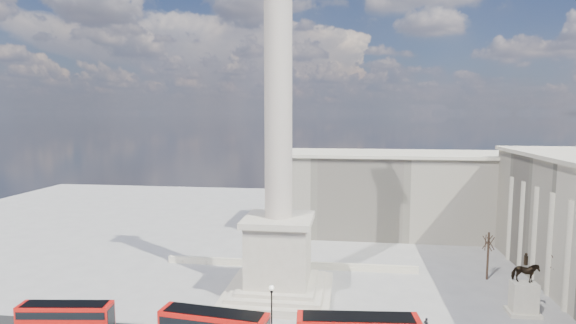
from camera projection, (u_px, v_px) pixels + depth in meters
The scene contains 9 objects.
ground at pixel (273, 311), 55.60m from camera, with size 180.00×180.00×0.00m, color gray.
nelsons_column at pixel (278, 201), 59.14m from camera, with size 14.00×14.00×49.85m.
balustrade_wall at pixel (289, 264), 71.31m from camera, with size 40.00×0.60×1.10m, color beige.
building_northeast at pixel (402, 193), 91.47m from camera, with size 51.00×17.00×16.60m.
red_bus_a at pixel (66, 320), 48.59m from camera, with size 10.09×3.48×4.01m.
victorian_lamp at pixel (272, 310), 47.12m from camera, with size 0.56×0.56×6.55m.
equestrian_statue at pixel (524, 293), 54.48m from camera, with size 3.66×2.74×7.71m.
bare_tree_mid at pixel (557, 260), 59.12m from camera, with size 1.73×1.73×6.57m.
bare_tree_far at pixel (489, 241), 65.68m from camera, with size 1.83×1.83×7.45m.
Camera 1 is at (9.01, -52.56, 24.39)m, focal length 28.00 mm.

